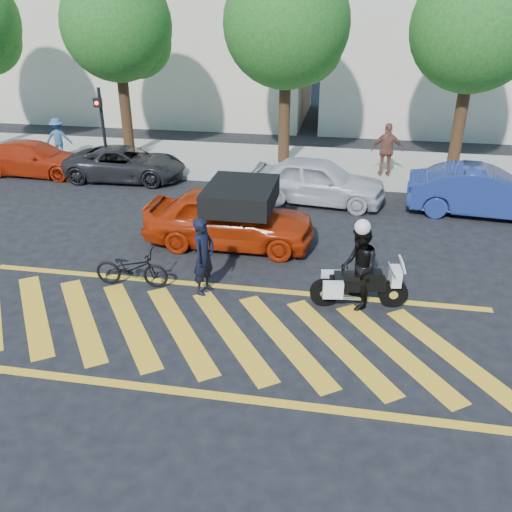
% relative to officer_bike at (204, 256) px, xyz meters
% --- Properties ---
extents(ground, '(90.00, 90.00, 0.00)m').
position_rel_officer_bike_xyz_m(ground, '(0.47, -1.59, -0.92)').
color(ground, black).
rests_on(ground, ground).
extents(sidewalk, '(60.00, 5.00, 0.15)m').
position_rel_officer_bike_xyz_m(sidewalk, '(0.47, 10.41, -0.85)').
color(sidewalk, '#9E998E').
rests_on(sidewalk, ground).
extents(crosswalk, '(12.33, 4.00, 0.01)m').
position_rel_officer_bike_xyz_m(crosswalk, '(0.44, -1.59, -0.92)').
color(crosswalk, yellow).
rests_on(crosswalk, ground).
extents(building_left, '(16.00, 8.00, 10.00)m').
position_rel_officer_bike_xyz_m(building_left, '(-7.53, 19.41, 4.08)').
color(building_left, beige).
rests_on(building_left, ground).
extents(building_right, '(16.00, 8.00, 11.00)m').
position_rel_officer_bike_xyz_m(building_right, '(9.47, 19.41, 4.58)').
color(building_right, beige).
rests_on(building_right, ground).
extents(tree_left, '(4.20, 4.20, 7.26)m').
position_rel_officer_bike_xyz_m(tree_left, '(-5.90, 10.47, 4.07)').
color(tree_left, black).
rests_on(tree_left, ground).
extents(tree_center, '(4.60, 4.60, 7.56)m').
position_rel_officer_bike_xyz_m(tree_center, '(0.60, 10.47, 4.17)').
color(tree_center, black).
rests_on(tree_center, ground).
extents(tree_right, '(4.40, 4.40, 7.41)m').
position_rel_officer_bike_xyz_m(tree_right, '(7.10, 10.47, 4.12)').
color(tree_right, black).
rests_on(tree_right, ground).
extents(signal_pole, '(0.28, 0.43, 3.20)m').
position_rel_officer_bike_xyz_m(signal_pole, '(-6.03, 8.15, 1.00)').
color(signal_pole, black).
rests_on(signal_pole, ground).
extents(officer_bike, '(0.62, 0.77, 1.84)m').
position_rel_officer_bike_xyz_m(officer_bike, '(0.00, 0.00, 0.00)').
color(officer_bike, black).
rests_on(officer_bike, ground).
extents(bicycle, '(1.78, 0.68, 0.93)m').
position_rel_officer_bike_xyz_m(bicycle, '(-1.78, -0.00, -0.46)').
color(bicycle, black).
rests_on(bicycle, ground).
extents(police_motorcycle, '(2.16, 0.79, 0.96)m').
position_rel_officer_bike_xyz_m(police_motorcycle, '(3.49, -0.01, -0.40)').
color(police_motorcycle, black).
rests_on(police_motorcycle, ground).
extents(officer_moto, '(0.85, 1.03, 1.92)m').
position_rel_officer_bike_xyz_m(officer_moto, '(3.48, -0.01, 0.04)').
color(officer_moto, black).
rests_on(officer_moto, ground).
extents(red_convertible, '(4.63, 1.89, 1.58)m').
position_rel_officer_bike_xyz_m(red_convertible, '(-0.00, 2.67, -0.13)').
color(red_convertible, '#AA2607').
rests_on(red_convertible, ground).
extents(parked_left, '(4.27, 1.78, 1.23)m').
position_rel_officer_bike_xyz_m(parked_left, '(-8.68, 7.61, -0.31)').
color(parked_left, '#A7220A').
rests_on(parked_left, ground).
extents(parked_mid_left, '(4.42, 2.17, 1.21)m').
position_rel_officer_bike_xyz_m(parked_mid_left, '(-5.03, 7.61, -0.32)').
color(parked_mid_left, black).
rests_on(parked_mid_left, ground).
extents(parked_mid_right, '(4.56, 2.28, 1.49)m').
position_rel_officer_bike_xyz_m(parked_mid_right, '(2.12, 6.43, -0.18)').
color(parked_mid_right, '#BCBCC0').
rests_on(parked_mid_right, ground).
extents(parked_right, '(4.68, 2.00, 1.50)m').
position_rel_officer_bike_xyz_m(parked_right, '(7.25, 6.21, -0.17)').
color(parked_right, navy).
rests_on(parked_right, ground).
extents(pedestrian_left, '(1.16, 0.85, 1.60)m').
position_rel_officer_bike_xyz_m(pedestrian_left, '(-8.62, 9.43, 0.03)').
color(pedestrian_left, '#315886').
rests_on(pedestrian_left, sidewalk).
extents(pedestrian_right, '(1.16, 0.53, 1.93)m').
position_rel_officer_bike_xyz_m(pedestrian_right, '(4.41, 9.30, 0.19)').
color(pedestrian_right, brown).
rests_on(pedestrian_right, sidewalk).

